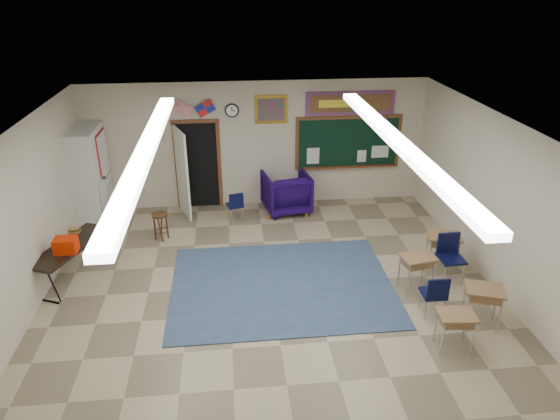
{
  "coord_description": "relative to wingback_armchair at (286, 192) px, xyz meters",
  "views": [
    {
      "loc": [
        -0.64,
        -6.81,
        5.14
      ],
      "look_at": [
        0.24,
        1.5,
        1.19
      ],
      "focal_mm": 32.0,
      "sensor_mm": 36.0,
      "label": 1
    }
  ],
  "objects": [
    {
      "name": "floor",
      "position": [
        -0.65,
        -3.98,
        -0.48
      ],
      "size": [
        9.0,
        9.0,
        0.0
      ],
      "primitive_type": "plane",
      "color": "tan",
      "rests_on": "ground"
    },
    {
      "name": "back_wall",
      "position": [
        -0.65,
        0.52,
        1.02
      ],
      "size": [
        8.0,
        0.04,
        3.0
      ],
      "primitive_type": "cube",
      "color": "#BFB49B",
      "rests_on": "floor"
    },
    {
      "name": "left_wall",
      "position": [
        -4.65,
        -3.98,
        1.02
      ],
      "size": [
        0.04,
        9.0,
        3.0
      ],
      "primitive_type": "cube",
      "color": "#BFB49B",
      "rests_on": "floor"
    },
    {
      "name": "right_wall",
      "position": [
        3.35,
        -3.98,
        1.02
      ],
      "size": [
        0.04,
        9.0,
        3.0
      ],
      "primitive_type": "cube",
      "color": "#BFB49B",
      "rests_on": "floor"
    },
    {
      "name": "ceiling",
      "position": [
        -0.65,
        -3.98,
        2.52
      ],
      "size": [
        8.0,
        9.0,
        0.04
      ],
      "primitive_type": "cube",
      "color": "silver",
      "rests_on": "back_wall"
    },
    {
      "name": "area_rug",
      "position": [
        -0.45,
        -3.18,
        -0.47
      ],
      "size": [
        4.0,
        3.0,
        0.02
      ],
      "primitive_type": "cube",
      "color": "#374C69",
      "rests_on": "floor"
    },
    {
      "name": "fluorescent_strips",
      "position": [
        -0.65,
        -3.98,
        2.46
      ],
      "size": [
        3.86,
        6.0,
        0.1
      ],
      "primitive_type": null,
      "color": "white",
      "rests_on": "ceiling"
    },
    {
      "name": "doorway",
      "position": [
        -2.15,
        0.37,
        0.58
      ],
      "size": [
        1.1,
        0.89,
        2.16
      ],
      "color": "black",
      "rests_on": "back_wall"
    },
    {
      "name": "chalkboard",
      "position": [
        1.55,
        0.48,
        0.99
      ],
      "size": [
        2.55,
        0.14,
        1.3
      ],
      "color": "brown",
      "rests_on": "back_wall"
    },
    {
      "name": "bulletin_board",
      "position": [
        1.55,
        0.48,
        1.97
      ],
      "size": [
        2.1,
        0.05,
        0.55
      ],
      "color": "red",
      "rests_on": "back_wall"
    },
    {
      "name": "framed_art_print",
      "position": [
        -0.3,
        0.48,
        1.87
      ],
      "size": [
        0.75,
        0.05,
        0.65
      ],
      "color": "#AF7F21",
      "rests_on": "back_wall"
    },
    {
      "name": "wall_clock",
      "position": [
        -1.2,
        0.48,
        1.87
      ],
      "size": [
        0.32,
        0.05,
        0.32
      ],
      "color": "black",
      "rests_on": "back_wall"
    },
    {
      "name": "wall_flags",
      "position": [
        -2.05,
        0.46,
        2.0
      ],
      "size": [
        1.16,
        0.06,
        0.7
      ],
      "primitive_type": null,
      "color": "red",
      "rests_on": "back_wall"
    },
    {
      "name": "storage_cabinet",
      "position": [
        -4.36,
        -0.13,
        0.62
      ],
      "size": [
        0.59,
        1.25,
        2.2
      ],
      "color": "silver",
      "rests_on": "floor"
    },
    {
      "name": "wingback_armchair",
      "position": [
        0.0,
        0.0,
        0.0
      ],
      "size": [
        1.19,
        1.21,
        0.96
      ],
      "primitive_type": "imported",
      "rotation": [
        0.0,
        0.0,
        3.31
      ],
      "color": "#140539",
      "rests_on": "floor"
    },
    {
      "name": "student_chair_reading",
      "position": [
        -1.23,
        -0.41,
        -0.11
      ],
      "size": [
        0.45,
        0.45,
        0.73
      ],
      "primitive_type": null,
      "rotation": [
        0.0,
        0.0,
        3.4
      ],
      "color": "black",
      "rests_on": "floor"
    },
    {
      "name": "student_chair_desk_a",
      "position": [
        1.92,
        -4.3,
        -0.08
      ],
      "size": [
        0.41,
        0.41,
        0.8
      ],
      "primitive_type": null,
      "rotation": [
        0.0,
        0.0,
        3.11
      ],
      "color": "black",
      "rests_on": "floor"
    },
    {
      "name": "student_chair_desk_b",
      "position": [
        2.62,
        -3.37,
        -0.02
      ],
      "size": [
        0.47,
        0.47,
        0.91
      ],
      "primitive_type": null,
      "rotation": [
        0.0,
        0.0,
        0.04
      ],
      "color": "black",
      "rests_on": "floor"
    },
    {
      "name": "student_desk_front_left",
      "position": [
        1.91,
        -3.56,
        -0.09
      ],
      "size": [
        0.64,
        0.52,
        0.69
      ],
      "rotation": [
        0.0,
        0.0,
        0.17
      ],
      "color": "olive",
      "rests_on": "floor"
    },
    {
      "name": "student_desk_front_right",
      "position": [
        2.65,
        -2.92,
        -0.07
      ],
      "size": [
        0.68,
        0.57,
        0.72
      ],
      "rotation": [
        0.0,
        0.0,
        -0.21
      ],
      "color": "olive",
      "rests_on": "floor"
    },
    {
      "name": "student_desk_back_left",
      "position": [
        1.92,
        -5.15,
        -0.12
      ],
      "size": [
        0.57,
        0.45,
        0.64
      ],
      "rotation": [
        0.0,
        0.0,
        -0.09
      ],
      "color": "olive",
      "rests_on": "floor"
    },
    {
      "name": "student_desk_back_right",
      "position": [
        2.58,
        -4.65,
        -0.08
      ],
      "size": [
        0.7,
        0.61,
        0.71
      ],
      "rotation": [
        0.0,
        0.0,
        -0.33
      ],
      "color": "olive",
      "rests_on": "floor"
    },
    {
      "name": "folding_table",
      "position": [
        -4.25,
        -2.56,
        -0.09
      ],
      "size": [
        1.21,
        1.81,
        0.98
      ],
      "rotation": [
        0.0,
        0.0,
        -0.41
      ],
      "color": "black",
      "rests_on": "floor"
    },
    {
      "name": "wooden_stool",
      "position": [
        -2.82,
        -1.14,
        -0.17
      ],
      "size": [
        0.34,
        0.34,
        0.6
      ],
      "color": "#4C2F16",
      "rests_on": "floor"
    }
  ]
}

